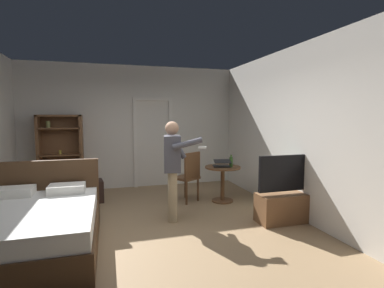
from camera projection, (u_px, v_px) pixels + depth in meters
ground_plane at (151, 233)px, 4.21m from camera, size 6.24×6.24×0.00m
wall_back at (132, 127)px, 6.83m from camera, size 5.11×0.12×2.85m
wall_right at (301, 132)px, 4.76m from camera, size 0.12×5.91×2.85m
doorway_frame at (153, 136)px, 6.91m from camera, size 0.93×0.08×2.13m
bed at (32, 227)px, 3.61m from camera, size 1.56×1.95×1.02m
bookshelf at (61, 151)px, 6.23m from camera, size 0.90×0.32×1.72m
tv_flatscreen at (286, 202)px, 4.62m from camera, size 0.98×0.40×1.08m
side_table at (223, 178)px, 5.70m from camera, size 0.70×0.70×0.70m
laptop at (222, 164)px, 5.63m from camera, size 0.39×0.39×0.15m
bottle_on_table at (231, 162)px, 5.63m from camera, size 0.06×0.06×0.24m
wooden_chair at (189, 175)px, 5.67m from camera, size 0.58×0.58×0.99m
person_blue_shirt at (173, 164)px, 4.68m from camera, size 0.63×0.67×1.60m
suitcase_dark at (86, 192)px, 5.65m from camera, size 0.68×0.47×0.42m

